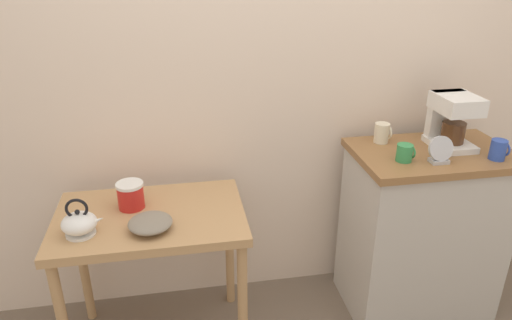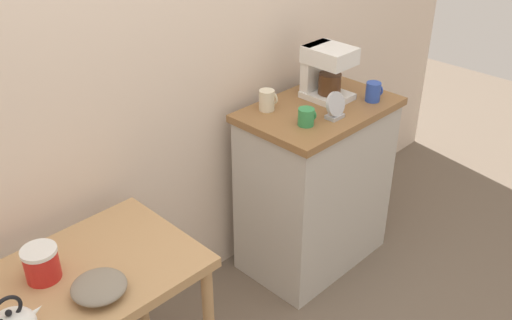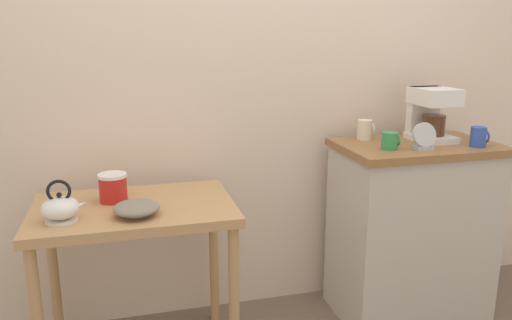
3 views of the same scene
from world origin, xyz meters
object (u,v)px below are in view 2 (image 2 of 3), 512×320
(table_clock, at_px, (335,107))
(coffee_maker, at_px, (325,70))
(mug_tall_green, at_px, (306,117))
(bowl_stoneware, at_px, (99,287))
(mug_blue, at_px, (373,92))
(mug_small_cream, at_px, (267,100))
(canister_enamel, at_px, (41,264))

(table_clock, bearing_deg, coffee_maker, 51.09)
(mug_tall_green, height_order, table_clock, table_clock)
(bowl_stoneware, height_order, mug_blue, mug_blue)
(mug_small_cream, bearing_deg, coffee_maker, -17.67)
(bowl_stoneware, relative_size, canister_enamel, 1.50)
(mug_small_cream, bearing_deg, bowl_stoneware, -163.35)
(bowl_stoneware, xyz_separation_m, mug_small_cream, (1.14, 0.34, 0.19))
(canister_enamel, bearing_deg, bowl_stoneware, -66.56)
(coffee_maker, height_order, mug_small_cream, coffee_maker)
(bowl_stoneware, bearing_deg, mug_blue, 1.79)
(canister_enamel, height_order, mug_blue, mug_blue)
(coffee_maker, distance_m, table_clock, 0.25)
(bowl_stoneware, xyz_separation_m, coffee_maker, (1.44, 0.24, 0.28))
(bowl_stoneware, relative_size, coffee_maker, 0.70)
(coffee_maker, relative_size, mug_blue, 2.77)
(bowl_stoneware, distance_m, mug_tall_green, 1.16)
(mug_blue, bearing_deg, canister_enamel, 174.68)
(canister_enamel, relative_size, mug_blue, 1.28)
(mug_tall_green, height_order, mug_small_cream, mug_small_cream)
(canister_enamel, height_order, coffee_maker, coffee_maker)
(bowl_stoneware, height_order, coffee_maker, coffee_maker)
(mug_tall_green, bearing_deg, canister_enamel, 175.49)
(canister_enamel, distance_m, table_clock, 1.39)
(canister_enamel, xyz_separation_m, coffee_maker, (1.53, 0.04, 0.26))
(canister_enamel, distance_m, mug_blue, 1.68)
(canister_enamel, bearing_deg, coffee_maker, 1.51)
(mug_small_cream, distance_m, mug_blue, 0.52)
(mug_blue, distance_m, table_clock, 0.28)
(mug_tall_green, distance_m, mug_small_cream, 0.23)
(canister_enamel, bearing_deg, table_clock, -6.00)
(coffee_maker, bearing_deg, mug_tall_green, -154.89)
(bowl_stoneware, relative_size, table_clock, 1.44)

